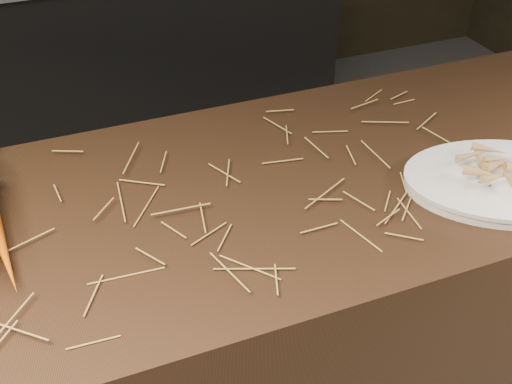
% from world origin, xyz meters
% --- Properties ---
extents(main_counter, '(2.40, 0.70, 0.90)m').
position_xyz_m(main_counter, '(0.00, 0.30, 0.45)').
color(main_counter, black).
rests_on(main_counter, ground).
extents(back_counter, '(1.82, 0.62, 0.84)m').
position_xyz_m(back_counter, '(0.30, 2.18, 0.42)').
color(back_counter, black).
rests_on(back_counter, ground).
extents(straw_bedding, '(1.40, 0.60, 0.02)m').
position_xyz_m(straw_bedding, '(0.00, 0.30, 0.91)').
color(straw_bedding, '#A17D3E').
rests_on(straw_bedding, main_counter).
extents(serving_platter, '(0.48, 0.41, 0.02)m').
position_xyz_m(serving_platter, '(0.62, 0.12, 0.91)').
color(serving_platter, white).
rests_on(serving_platter, main_counter).
extents(roasted_veg_heap, '(0.24, 0.21, 0.05)m').
position_xyz_m(roasted_veg_heap, '(0.62, 0.12, 0.94)').
color(roasted_veg_heap, '#B37D48').
rests_on(roasted_veg_heap, serving_platter).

